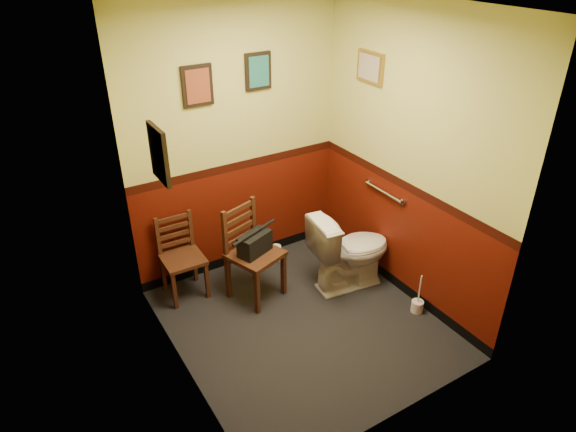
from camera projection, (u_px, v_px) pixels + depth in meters
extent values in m
cube|color=black|center=(302.00, 323.00, 4.67)|extent=(2.20, 2.40, 0.00)
cube|color=silver|center=(308.00, 5.00, 3.35)|extent=(2.20, 2.40, 0.00)
cube|color=#501106|center=(236.00, 143.00, 4.90)|extent=(2.20, 0.00, 2.70)
cube|color=#501106|center=(413.00, 265.00, 3.11)|extent=(2.20, 0.00, 2.70)
cube|color=#501106|center=(170.00, 228.00, 3.51)|extent=(0.00, 2.40, 2.70)
cube|color=#501106|center=(409.00, 161.00, 4.51)|extent=(0.00, 2.40, 2.70)
cylinder|color=silver|center=(383.00, 192.00, 4.87)|extent=(0.03, 0.50, 0.03)
cylinder|color=silver|center=(403.00, 202.00, 4.70)|extent=(0.02, 0.06, 0.06)
cylinder|color=silver|center=(368.00, 182.00, 5.07)|extent=(0.02, 0.06, 0.06)
cube|color=black|center=(197.00, 86.00, 4.43)|extent=(0.28, 0.03, 0.36)
cube|color=brown|center=(198.00, 86.00, 4.42)|extent=(0.22, 0.01, 0.30)
cube|color=black|center=(258.00, 71.00, 4.68)|extent=(0.26, 0.03, 0.34)
cube|color=#206761|center=(259.00, 72.00, 4.67)|extent=(0.20, 0.01, 0.28)
cube|color=black|center=(159.00, 154.00, 3.34)|extent=(0.03, 0.30, 0.38)
cube|color=#A2917F|center=(161.00, 154.00, 3.35)|extent=(0.01, 0.24, 0.31)
cube|color=olive|center=(370.00, 67.00, 4.60)|extent=(0.03, 0.34, 0.28)
cube|color=#A2917F|center=(369.00, 67.00, 4.60)|extent=(0.01, 0.28, 0.22)
imported|color=white|center=(350.00, 251.00, 5.00)|extent=(0.86, 0.55, 0.79)
cylinder|color=silver|center=(417.00, 306.00, 4.79)|extent=(0.11, 0.11, 0.11)
cylinder|color=silver|center=(420.00, 290.00, 4.70)|extent=(0.02, 0.02, 0.32)
cube|color=#552C19|center=(183.00, 259.00, 4.85)|extent=(0.39, 0.39, 0.04)
cube|color=#552C19|center=(174.00, 291.00, 4.76)|extent=(0.04, 0.04, 0.41)
cube|color=#552C19|center=(163.00, 273.00, 5.00)|extent=(0.04, 0.04, 0.41)
cube|color=#552C19|center=(207.00, 280.00, 4.90)|extent=(0.04, 0.04, 0.41)
cube|color=#552C19|center=(195.00, 263.00, 5.15)|extent=(0.04, 0.04, 0.41)
cube|color=#552C19|center=(158.00, 237.00, 4.81)|extent=(0.04, 0.03, 0.41)
cube|color=#552C19|center=(191.00, 228.00, 4.95)|extent=(0.04, 0.03, 0.41)
cube|color=#552C19|center=(176.00, 243.00, 4.93)|extent=(0.31, 0.03, 0.04)
cube|color=#552C19|center=(175.00, 235.00, 4.89)|extent=(0.31, 0.03, 0.04)
cube|color=#552C19|center=(174.00, 227.00, 4.85)|extent=(0.31, 0.03, 0.04)
cube|color=#552C19|center=(173.00, 218.00, 4.80)|extent=(0.31, 0.03, 0.04)
cube|color=#552C19|center=(255.00, 255.00, 4.80)|extent=(0.56, 0.56, 0.04)
cube|color=#552C19|center=(257.00, 292.00, 4.69)|extent=(0.05, 0.05, 0.47)
cube|color=#552C19|center=(228.00, 277.00, 4.89)|extent=(0.05, 0.05, 0.47)
cube|color=#552C19|center=(284.00, 274.00, 4.94)|extent=(0.05, 0.05, 0.47)
cube|color=#552C19|center=(255.00, 260.00, 5.15)|extent=(0.05, 0.05, 0.47)
cube|color=#552C19|center=(225.00, 234.00, 4.67)|extent=(0.05, 0.05, 0.47)
cube|color=#552C19|center=(253.00, 219.00, 4.92)|extent=(0.05, 0.05, 0.47)
cube|color=#552C19|center=(240.00, 238.00, 4.86)|extent=(0.34, 0.14, 0.05)
cube|color=#552C19|center=(239.00, 229.00, 4.81)|extent=(0.34, 0.14, 0.05)
cube|color=#552C19|center=(239.00, 219.00, 4.76)|extent=(0.34, 0.14, 0.05)
cube|color=#552C19|center=(238.00, 209.00, 4.70)|extent=(0.34, 0.14, 0.05)
cube|color=black|center=(255.00, 244.00, 4.74)|extent=(0.36, 0.27, 0.20)
cylinder|color=black|center=(254.00, 232.00, 4.68)|extent=(0.28, 0.13, 0.03)
cylinder|color=silver|center=(271.00, 258.00, 5.50)|extent=(0.10, 0.10, 0.09)
cylinder|color=silver|center=(280.00, 255.00, 5.55)|extent=(0.10, 0.10, 0.09)
cylinder|color=silver|center=(276.00, 250.00, 5.48)|extent=(0.10, 0.10, 0.09)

